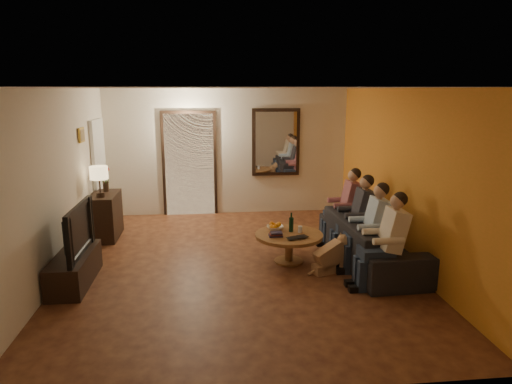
{
  "coord_description": "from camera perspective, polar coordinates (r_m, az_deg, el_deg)",
  "views": [
    {
      "loc": [
        -0.42,
        -6.44,
        2.58
      ],
      "look_at": [
        0.3,
        0.3,
        1.05
      ],
      "focal_mm": 32.0,
      "sensor_mm": 36.0,
      "label": 1
    }
  ],
  "objects": [
    {
      "name": "ceiling",
      "position": [
        6.45,
        -2.43,
        12.88
      ],
      "size": [
        5.0,
        6.0,
        0.01
      ],
      "primitive_type": "cube",
      "color": "white",
      "rests_on": "back_wall"
    },
    {
      "name": "kitchen_doorway",
      "position": [
        9.55,
        -8.3,
        3.38
      ],
      "size": [
        1.0,
        0.06,
        2.1
      ],
      "primitive_type": "cube",
      "color": "#FFE0A5",
      "rests_on": "floor"
    },
    {
      "name": "person_d",
      "position": [
        7.85,
        11.29,
        -2.14
      ],
      "size": [
        0.6,
        0.4,
        1.2
      ],
      "primitive_type": null,
      "color": "tan",
      "rests_on": "sofa"
    },
    {
      "name": "framed_art",
      "position": [
        8.04,
        -20.98,
        6.68
      ],
      "size": [
        0.03,
        0.28,
        0.24
      ],
      "primitive_type": "cube",
      "color": "#B28C33",
      "rests_on": "left_wall"
    },
    {
      "name": "orange_accent",
      "position": [
        7.18,
        17.93,
        1.83
      ],
      "size": [
        0.01,
        6.0,
        2.6
      ],
      "primitive_type": "cube",
      "color": "orange",
      "rests_on": "right_wall"
    },
    {
      "name": "door_trim",
      "position": [
        9.54,
        -8.31,
        3.37
      ],
      "size": [
        1.12,
        0.04,
        2.22
      ],
      "primitive_type": "cube",
      "color": "black",
      "rests_on": "floor"
    },
    {
      "name": "book_stack",
      "position": [
        6.79,
        2.47,
        -5.27
      ],
      "size": [
        0.2,
        0.15,
        0.07
      ],
      "primitive_type": null,
      "color": "black",
      "rests_on": "coffee_table"
    },
    {
      "name": "fridge_glimpse",
      "position": [
        9.58,
        -6.78,
        2.53
      ],
      "size": [
        0.45,
        0.03,
        1.7
      ],
      "primitive_type": "cube",
      "color": "silver",
      "rests_on": "floor"
    },
    {
      "name": "sofa",
      "position": [
        7.14,
        14.1,
        -5.94
      ],
      "size": [
        2.38,
        1.02,
        0.69
      ],
      "primitive_type": "imported",
      "rotation": [
        0.0,
        0.0,
        1.61
      ],
      "color": "black",
      "rests_on": "floor"
    },
    {
      "name": "tv",
      "position": [
        6.55,
        -22.13,
        -4.44
      ],
      "size": [
        1.18,
        0.15,
        0.68
      ],
      "primitive_type": "imported",
      "rotation": [
        0.0,
        0.0,
        1.57
      ],
      "color": "black",
      "rests_on": "tv_stand"
    },
    {
      "name": "coffee_table",
      "position": [
        7.0,
        4.12,
        -6.98
      ],
      "size": [
        1.1,
        1.1,
        0.45
      ],
      "primitive_type": "cylinder",
      "rotation": [
        0.0,
        0.0,
        -0.07
      ],
      "color": "brown",
      "rests_on": "floor"
    },
    {
      "name": "mirror_glass",
      "position": [
        9.54,
        2.53,
        6.21
      ],
      "size": [
        0.86,
        0.02,
        1.26
      ],
      "primitive_type": "cube",
      "color": "white",
      "rests_on": "back_wall"
    },
    {
      "name": "table_lamp",
      "position": [
        8.14,
        -18.98,
        1.26
      ],
      "size": [
        0.3,
        0.3,
        0.54
      ],
      "primitive_type": null,
      "color": "beige",
      "rests_on": "dresser"
    },
    {
      "name": "dresser",
      "position": [
        8.49,
        -18.34,
        -2.85
      ],
      "size": [
        0.45,
        0.89,
        0.79
      ],
      "primitive_type": "cube",
      "color": "black",
      "rests_on": "floor"
    },
    {
      "name": "wine_glass",
      "position": [
        6.99,
        5.54,
        -4.65
      ],
      "size": [
        0.06,
        0.06,
        0.1
      ],
      "primitive_type": "cylinder",
      "color": "silver",
      "rests_on": "coffee_table"
    },
    {
      "name": "art_canvas",
      "position": [
        8.04,
        -20.88,
        6.68
      ],
      "size": [
        0.01,
        0.22,
        0.18
      ],
      "primitive_type": "cube",
      "color": "brown",
      "rests_on": "left_wall"
    },
    {
      "name": "right_wall",
      "position": [
        7.19,
        18.0,
        1.83
      ],
      "size": [
        0.02,
        6.0,
        2.6
      ],
      "primitive_type": "cube",
      "color": "beige",
      "rests_on": "floor"
    },
    {
      "name": "bowl",
      "position": [
        7.1,
        2.4,
        -4.49
      ],
      "size": [
        0.26,
        0.26,
        0.06
      ],
      "primitive_type": "imported",
      "color": "white",
      "rests_on": "coffee_table"
    },
    {
      "name": "back_wall",
      "position": [
        9.54,
        -3.52,
        4.99
      ],
      "size": [
        5.0,
        0.02,
        2.6
      ],
      "primitive_type": "cube",
      "color": "beige",
      "rests_on": "floor"
    },
    {
      "name": "laptop",
      "position": [
        6.68,
        5.42,
        -5.82
      ],
      "size": [
        0.39,
        0.32,
        0.03
      ],
      "primitive_type": "imported",
      "rotation": [
        0.0,
        0.0,
        0.39
      ],
      "color": "black",
      "rests_on": "coffee_table"
    },
    {
      "name": "person_a",
      "position": [
        6.23,
        16.18,
        -6.34
      ],
      "size": [
        0.6,
        0.4,
        1.2
      ],
      "primitive_type": null,
      "color": "tan",
      "rests_on": "sofa"
    },
    {
      "name": "person_c",
      "position": [
        7.3,
        12.67,
        -3.33
      ],
      "size": [
        0.6,
        0.4,
        1.2
      ],
      "primitive_type": null,
      "color": "tan",
      "rests_on": "sofa"
    },
    {
      "name": "flower_vase",
      "position": [
        8.57,
        -18.32,
        1.51
      ],
      "size": [
        0.14,
        0.14,
        0.44
      ],
      "primitive_type": null,
      "color": "#B31C13",
      "rests_on": "dresser"
    },
    {
      "name": "floor",
      "position": [
        6.95,
        -2.23,
        -9.08
      ],
      "size": [
        5.0,
        6.0,
        0.01
      ],
      "primitive_type": "cube",
      "color": "#401A11",
      "rests_on": "ground"
    },
    {
      "name": "white_door",
      "position": [
        9.11,
        -18.94,
        2.17
      ],
      "size": [
        0.06,
        0.85,
        2.04
      ],
      "primitive_type": "cube",
      "color": "white",
      "rests_on": "floor"
    },
    {
      "name": "tv_stand",
      "position": [
        6.72,
        -21.74,
        -8.91
      ],
      "size": [
        0.45,
        1.25,
        0.42
      ],
      "primitive_type": "cube",
      "color": "black",
      "rests_on": "floor"
    },
    {
      "name": "dog",
      "position": [
        6.66,
        9.25,
        -7.65
      ],
      "size": [
        0.61,
        0.4,
        0.56
      ],
      "primitive_type": null,
      "rotation": [
        0.0,
        0.0,
        0.31
      ],
      "color": "#986646",
      "rests_on": "floor"
    },
    {
      "name": "person_b",
      "position": [
        6.76,
        14.29,
        -4.72
      ],
      "size": [
        0.6,
        0.4,
        1.2
      ],
      "primitive_type": null,
      "color": "tan",
      "rests_on": "sofa"
    },
    {
      "name": "left_wall",
      "position": [
        6.89,
        -23.55,
        0.94
      ],
      "size": [
        0.02,
        6.0,
        2.6
      ],
      "primitive_type": "cube",
      "color": "beige",
      "rests_on": "floor"
    },
    {
      "name": "front_wall",
      "position": [
        3.7,
        0.79,
        -7.58
      ],
      "size": [
        5.0,
        0.02,
        2.6
      ],
      "primitive_type": "cube",
      "color": "beige",
      "rests_on": "floor"
    },
    {
      "name": "oranges",
      "position": [
        7.08,
        2.41,
        -3.96
      ],
      "size": [
        0.2,
        0.2,
        0.08
      ],
      "primitive_type": null,
      "color": "orange",
      "rests_on": "bowl"
    },
    {
      "name": "mirror_frame",
      "position": [
        9.57,
        2.5,
        6.23
      ],
      "size": [
        1.0,
        0.05,
        1.4
      ],
      "primitive_type": "cube",
      "color": "black",
      "rests_on": "back_wall"
    },
    {
      "name": "wine_bottle",
      "position": [
        6.99,
        4.43,
        -3.75
      ],
      "size": [
        0.07,
        0.07,
        0.31
      ],
      "primitive_type": null,
      "color": "black",
      "rests_on": "coffee_table"
    }
  ]
}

